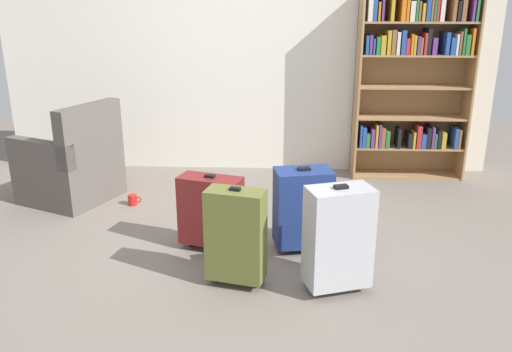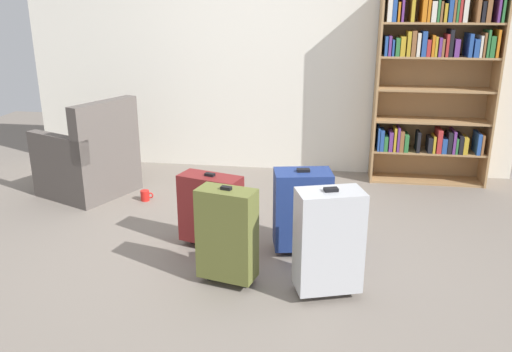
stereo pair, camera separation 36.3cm
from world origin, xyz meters
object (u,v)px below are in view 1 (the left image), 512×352
Objects in this scene: armchair at (73,166)px; mug at (133,200)px; suitcase_dark_red at (211,211)px; suitcase_silver at (338,237)px; bookshelf at (413,76)px; suitcase_olive at (236,235)px; suitcase_navy_blue at (303,207)px.

armchair is 0.64m from mug.
suitcase_silver reaches higher than suitcase_dark_red.
suitcase_dark_red reaches higher than mug.
suitcase_silver is at bearing -111.75° from bookshelf.
suitcase_silver is at bearing -3.86° from suitcase_olive.
suitcase_navy_blue is (0.44, 0.52, -0.02)m from suitcase_olive.
mug is 0.17× the size of suitcase_silver.
mug is at bearing 127.88° from suitcase_olive.
bookshelf reaches higher than suitcase_dark_red.
armchair reaches higher than suitcase_silver.
suitcase_olive is 1.16× the size of suitcase_dark_red.
suitcase_navy_blue is (-1.13, -1.77, -0.70)m from bookshelf.
bookshelf reaches higher than suitcase_olive.
bookshelf is 2.21m from suitcase_navy_blue.
suitcase_olive is at bearing 176.14° from suitcase_silver.
suitcase_navy_blue is at bearing -24.58° from armchair.
mug is (0.56, -0.12, -0.27)m from armchair.
bookshelf is 1.99× the size of armchair.
suitcase_navy_blue reaches higher than suitcase_dark_red.
suitcase_dark_red is at bearing 113.99° from suitcase_olive.
suitcase_olive is 0.64m from suitcase_silver.
bookshelf is 15.28× the size of mug.
suitcase_olive is 0.55m from suitcase_dark_red.
bookshelf is 2.60m from suitcase_silver.
suitcase_navy_blue is at bearing -122.43° from bookshelf.
suitcase_silver is (1.67, -1.37, 0.32)m from mug.
bookshelf reaches higher than mug.
armchair is at bearing 137.75° from suitcase_olive.
suitcase_olive is at bearing -66.01° from suitcase_dark_red.
suitcase_olive is 0.68m from suitcase_navy_blue.
armchair reaches higher than suitcase_dark_red.
mug is at bearing 134.34° from suitcase_dark_red.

